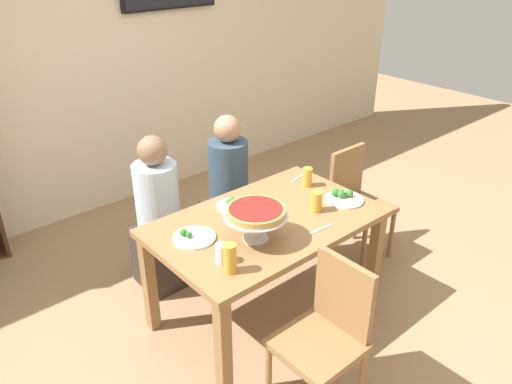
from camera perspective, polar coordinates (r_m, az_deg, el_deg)
ground_plane at (r=3.52m, az=1.10°, el=-13.56°), size 12.00×12.00×0.00m
rear_partition at (r=4.63m, az=-17.89°, el=14.80°), size 8.00×0.12×2.80m
dining_table at (r=3.14m, az=1.20°, el=-4.69°), size 1.41×0.88×0.74m
diner_far_left at (r=3.58m, az=-10.92°, el=-3.62°), size 0.34×0.34×1.15m
diner_far_right at (r=3.88m, az=-3.09°, el=-0.55°), size 0.34×0.34×1.15m
chair_near_left at (r=2.70m, az=8.11°, el=-15.37°), size 0.40×0.40×0.87m
chair_head_east at (r=3.94m, az=11.30°, el=-0.74°), size 0.40×0.40×0.87m
deep_dish_pizza_stand at (r=2.80m, az=-0.02°, el=-2.48°), size 0.37×0.37×0.21m
salad_plate_near_diner at (r=3.22m, az=-2.76°, el=-1.38°), size 0.20×0.20×0.07m
salad_plate_far_diner at (r=3.35m, az=9.90°, el=-0.56°), size 0.25×0.25×0.07m
salad_plate_spare at (r=2.91m, az=-7.18°, el=-5.12°), size 0.25×0.25×0.06m
beer_glass_amber_tall at (r=2.59m, az=-2.97°, el=-7.56°), size 0.07×0.07×0.17m
beer_glass_amber_short at (r=3.17m, az=6.90°, el=-1.08°), size 0.08×0.08×0.13m
beer_glass_amber_spare at (r=3.48m, az=5.87°, el=1.70°), size 0.07×0.07×0.13m
water_glass_clear_near at (r=3.07m, az=0.85°, el=-2.03°), size 0.07×0.07×0.12m
water_glass_clear_far at (r=2.68m, az=-3.97°, el=-6.99°), size 0.07×0.07×0.11m
cutlery_fork_near at (r=3.62m, az=4.89°, el=1.70°), size 0.18×0.06×0.00m
cutlery_knife_near at (r=3.01m, az=7.44°, el=-4.19°), size 0.18×0.03×0.00m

